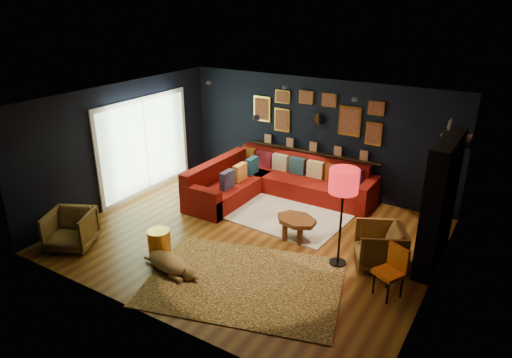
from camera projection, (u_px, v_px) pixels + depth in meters
The scene contains 20 objects.
floor at pixel (251, 236), 8.70m from camera, with size 6.50×6.50×0.00m, color brown.
room_walls at pixel (251, 157), 8.11m from camera, with size 6.50×6.50×6.50m.
sectional at pixel (271, 183), 10.31m from camera, with size 3.41×2.69×0.86m.
ledge at pixel (313, 152), 10.48m from camera, with size 3.20×0.12×0.04m, color black.
gallery_wall at pixel (315, 114), 10.18m from camera, with size 3.15×0.04×1.02m.
sunburst_mirror at pixel (320, 119), 10.17m from camera, with size 0.47×0.16×0.47m.
fireplace at pixel (439, 206), 7.53m from camera, with size 0.31×1.60×2.20m.
deer_head at pixel (457, 140), 7.52m from camera, with size 0.50×0.28×0.45m.
sliding_door at pixel (145, 146), 10.33m from camera, with size 0.06×2.80×2.20m.
ceiling_spots at pixel (274, 95), 8.38m from camera, with size 3.30×2.50×0.06m.
shag_rug at pixel (285, 215), 9.49m from camera, with size 2.45×1.78×0.03m, color white.
leopard_rug at pixel (244, 282), 7.29m from camera, with size 3.05×2.18×0.02m, color gold.
coffee_table at pixel (296, 222), 8.44m from camera, with size 0.94×0.78×0.41m.
pouf at pixel (213, 203), 9.63m from camera, with size 0.48×0.48×0.31m, color maroon.
armchair_left at pixel (71, 228), 8.18m from camera, with size 0.75×0.70×0.77m, color gold.
armchair_right at pixel (380, 244), 7.62m from camera, with size 0.77×0.72×0.79m, color gold.
gold_stool at pixel (159, 243), 7.95m from camera, with size 0.39×0.39×0.49m, color #C98A2F.
orange_chair at pixel (393, 267), 6.82m from camera, with size 0.52×0.52×0.81m.
floor_lamp at pixel (344, 185), 7.24m from camera, with size 0.48×0.48×1.73m.
dog at pixel (168, 260), 7.52m from camera, with size 1.22×0.60×0.38m, color tan, non-canonical shape.
Camera 1 is at (4.09, -6.49, 4.26)m, focal length 32.00 mm.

